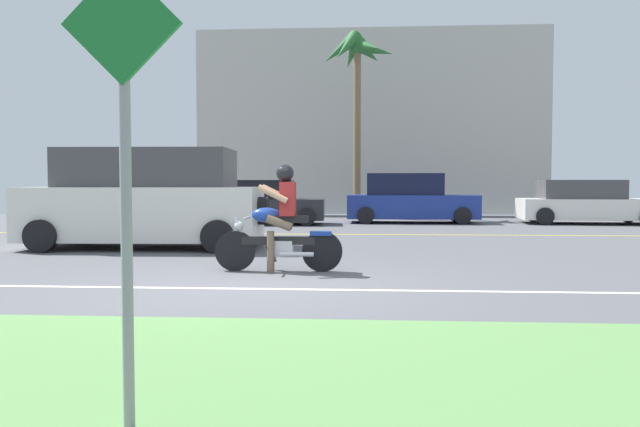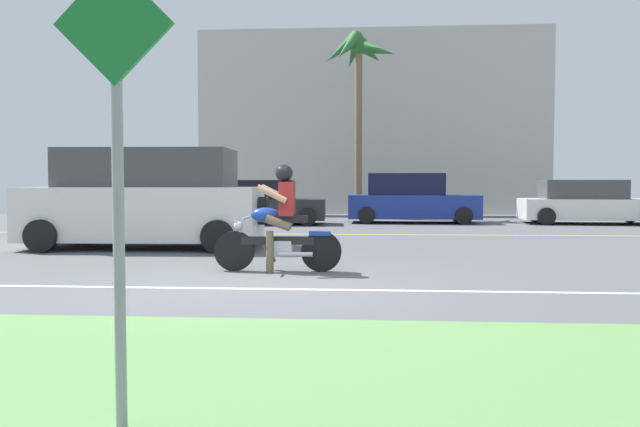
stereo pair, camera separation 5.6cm
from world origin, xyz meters
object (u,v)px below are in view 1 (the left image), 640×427
Objects in this scene: parked_car_0 at (110,199)px; parked_car_2 at (410,200)px; street_sign at (125,152)px; palm_tree_0 at (358,62)px; parked_car_1 at (264,203)px; motorcyclist at (280,226)px; parked_car_3 at (586,203)px; motorcyclist_distant at (130,210)px; suv_nearby at (146,200)px.

parked_car_0 is 0.92× the size of parked_car_2.
palm_tree_0 is at bearing 87.19° from street_sign.
parked_car_1 is at bearing 96.56° from street_sign.
motorcyclist is 10.99m from parked_car_1.
parked_car_3 reaches higher than parked_car_1.
parked_car_1 is (-1.93, 10.82, -0.01)m from motorcyclist.
parked_car_3 is 1.81× the size of street_sign.
parked_car_2 is at bearing -55.95° from palm_tree_0.
parked_car_3 is at bearing 64.69° from street_sign.
parked_car_0 is at bearing 179.52° from parked_car_2.
motorcyclist_distant is at bearing -155.20° from parked_car_2.
parked_car_3 is at bearing 5.19° from parked_car_1.
parked_car_2 is 0.62× the size of palm_tree_0.
parked_car_3 is 14.44m from motorcyclist_distant.
street_sign is at bearing -115.31° from parked_car_3.
parked_car_3 is at bearing -1.42° from parked_car_2.
parked_car_1 is 4.38m from motorcyclist_distant.
street_sign is (1.97, -17.12, 0.83)m from parked_car_1.
parked_car_0 is (-7.56, 12.00, 0.09)m from motorcyclist.
motorcyclist is 4.60m from suv_nearby.
motorcyclist is at bearing -56.45° from motorcyclist_distant.
parked_car_2 is 0.98× the size of parked_car_3.
motorcyclist is at bearing 90.34° from street_sign.
palm_tree_0 reaches higher than motorcyclist_distant.
parked_car_0 is 0.90× the size of parked_car_3.
motorcyclist_distant is (-2.16, 4.83, -0.42)m from suv_nearby.
parked_car_1 reaches higher than motorcyclist_distant.
motorcyclist is 14.18m from parked_car_0.
parked_car_2 is 6.05m from palm_tree_0.
parked_car_3 is at bearing 35.73° from suv_nearby.
suv_nearby is 0.71× the size of palm_tree_0.
motorcyclist is 1.22× the size of motorcyclist_distant.
parked_car_2 is at bearing 178.58° from parked_car_3.
parked_car_3 is (10.52, 0.95, 0.01)m from parked_car_1.
palm_tree_0 is at bearing 45.02° from motorcyclist_distant.
motorcyclist_distant is 0.65× the size of street_sign.
suv_nearby reaches higher than parked_car_2.
parked_car_2 is 9.06m from motorcyclist_distant.
motorcyclist reaches higher than motorcyclist_distant.
suv_nearby is at bearing -99.71° from parked_car_1.
motorcyclist is 0.45× the size of parked_car_2.
parked_car_2 reaches higher than motorcyclist.
parked_car_0 is 19.83m from street_sign.
parked_car_1 is at bearing -11.87° from parked_car_0.
parked_car_3 is at bearing 53.90° from motorcyclist.
parked_car_3 is 20.01m from street_sign.
parked_car_1 is 4.90m from parked_car_2.
street_sign is (-8.55, -18.07, 0.82)m from parked_car_3.
parked_car_1 is at bearing 100.13° from motorcyclist.
parked_car_0 reaches higher than parked_car_2.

